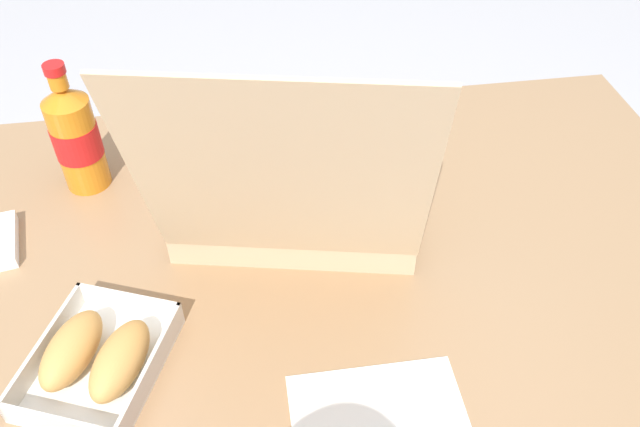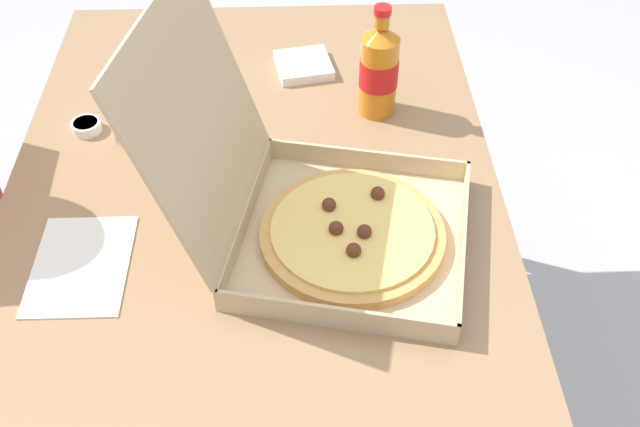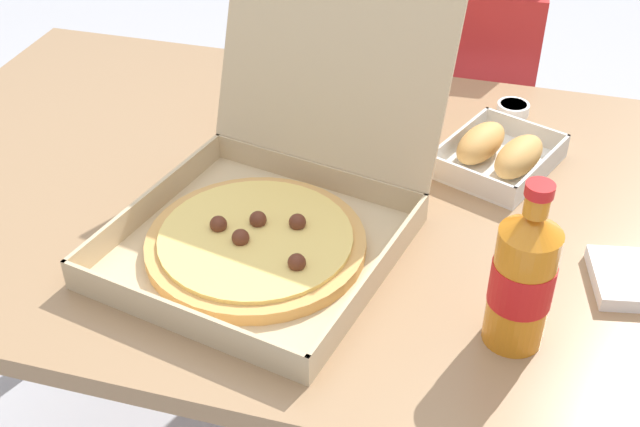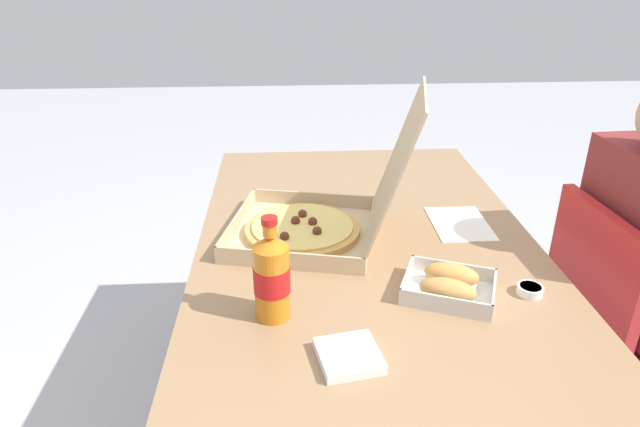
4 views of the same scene
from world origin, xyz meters
name	(u,v)px [view 2 (image 2 of 4)]	position (x,y,z in m)	size (l,w,h in m)	color
dining_table	(254,251)	(0.00, 0.00, 0.64)	(1.42, 0.87, 0.71)	#997551
pizza_box_open	(325,214)	(-0.04, -0.12, 0.76)	(0.45, 0.53, 0.39)	tan
bread_side_box	(179,121)	(0.25, 0.14, 0.74)	(0.21, 0.23, 0.06)	white
cola_bottle	(379,69)	(0.30, -0.24, 0.80)	(0.07, 0.07, 0.22)	orange
paper_menu	(81,265)	(-0.09, 0.27, 0.71)	(0.21, 0.15, 0.00)	white
napkin_pile	(304,65)	(0.45, -0.10, 0.72)	(0.11, 0.11, 0.02)	white
dipping_sauce_cup	(86,126)	(0.26, 0.32, 0.72)	(0.06, 0.06, 0.02)	white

